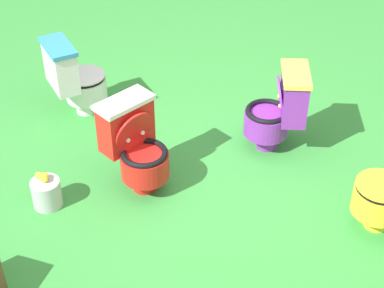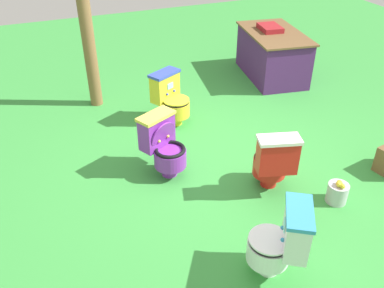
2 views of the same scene
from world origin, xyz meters
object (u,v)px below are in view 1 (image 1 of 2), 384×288
object	(u,v)px
lemon_bucket	(46,192)
toilet_purple	(279,110)
toilet_red	(136,145)
toilet_white	(75,78)

from	to	relation	value
lemon_bucket	toilet_purple	bearing A→B (deg)	-127.90
toilet_red	lemon_bucket	xyz separation A→B (m)	(0.45, 0.54, -0.26)
toilet_white	toilet_purple	distance (m)	1.81
toilet_red	toilet_purple	bearing A→B (deg)	159.26
toilet_white	lemon_bucket	xyz separation A→B (m)	(-0.57, 1.09, -0.25)
toilet_white	toilet_purple	xyz separation A→B (m)	(-1.75, -0.43, 0.00)
toilet_red	lemon_bucket	world-z (taller)	toilet_red
toilet_white	toilet_red	bearing A→B (deg)	3.86
toilet_purple	lemon_bucket	size ratio (longest dim) A/B	2.63
toilet_red	lemon_bucket	size ratio (longest dim) A/B	2.63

